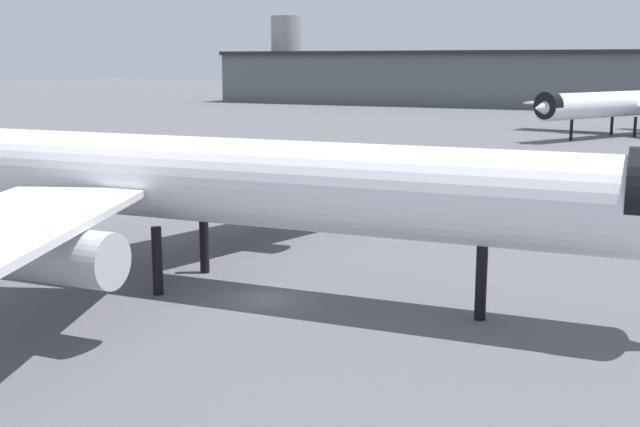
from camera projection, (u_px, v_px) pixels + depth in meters
ground at (267, 299)px, 45.69m from camera, size 900.00×900.00×0.00m
airliner_near_gate at (209, 182)px, 46.98m from camera, size 55.85×50.65×14.64m
airliner_far_taxiway at (619, 104)px, 142.42m from camera, size 39.36×43.97×13.12m
terminal_building at (467, 77)px, 243.80m from camera, size 165.04×47.08×28.25m
baggage_cart_trailing at (578, 211)px, 67.07m from camera, size 2.86×2.86×1.82m
traffic_cone_near_nose at (504, 210)px, 71.17m from camera, size 0.54×0.54×0.68m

